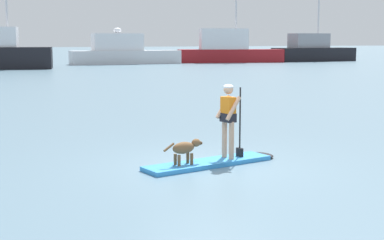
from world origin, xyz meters
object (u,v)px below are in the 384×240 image
(paddleboard, at_px, (216,162))
(moored_boat_center, at_px, (2,53))
(moored_boat_far_port, at_px, (228,50))
(moored_boat_far_starboard, at_px, (312,51))
(dog, at_px, (185,148))
(moored_boat_outer, at_px, (123,53))
(person_paddler, at_px, (229,115))

(paddleboard, relative_size, moored_boat_center, 0.36)
(moored_boat_far_port, distance_m, moored_boat_far_starboard, 11.89)
(dog, distance_m, moored_boat_far_starboard, 64.29)
(moored_boat_outer, height_order, moored_boat_far_starboard, moored_boat_far_starboard)
(moored_boat_far_starboard, bearing_deg, moored_boat_outer, 179.02)
(person_paddler, distance_m, moored_boat_center, 46.18)
(moored_boat_outer, distance_m, moored_boat_far_port, 13.02)
(moored_boat_outer, bearing_deg, moored_boat_center, -154.26)
(paddleboard, xyz_separation_m, moored_boat_far_starboard, (36.30, 52.29, 1.29))
(moored_boat_far_starboard, bearing_deg, paddleboard, -124.77)
(person_paddler, relative_size, moored_boat_far_starboard, 0.16)
(dog, relative_size, moored_boat_center, 0.10)
(moored_boat_outer, distance_m, moored_boat_far_starboard, 24.90)
(moored_boat_far_starboard, bearing_deg, moored_boat_far_port, 179.72)
(person_paddler, distance_m, moored_boat_far_port, 57.55)
(person_paddler, relative_size, moored_boat_outer, 0.14)
(moored_boat_far_port, bearing_deg, dog, -115.65)
(paddleboard, height_order, moored_boat_center, moored_boat_center)
(paddleboard, height_order, moored_boat_far_starboard, moored_boat_far_starboard)
(paddleboard, relative_size, moored_boat_far_starboard, 0.32)
(paddleboard, distance_m, dog, 0.93)
(person_paddler, bearing_deg, moored_boat_far_starboard, 55.44)
(dog, distance_m, moored_boat_outer, 54.31)
(paddleboard, distance_m, moored_boat_center, 46.26)
(moored_boat_far_starboard, bearing_deg, person_paddler, -124.56)
(moored_boat_center, bearing_deg, moored_boat_outer, 25.74)
(moored_boat_far_port, bearing_deg, moored_boat_far_starboard, -0.28)
(person_paddler, bearing_deg, paddleboard, -166.83)
(paddleboard, xyz_separation_m, moored_boat_outer, (11.41, 52.72, 1.25))
(moored_boat_center, xyz_separation_m, moored_boat_far_port, (26.55, 6.16, 0.00))
(moored_boat_center, bearing_deg, person_paddler, -86.93)
(moored_boat_center, relative_size, moored_boat_outer, 0.76)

